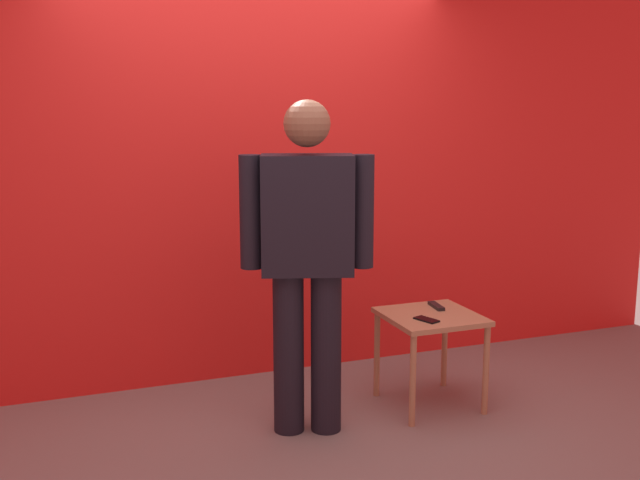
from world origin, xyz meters
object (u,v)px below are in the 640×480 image
(side_table, at_px, (431,328))
(cell_phone, at_px, (426,320))
(tv_remote, at_px, (436,306))
(standing_person, at_px, (307,251))

(side_table, distance_m, cell_phone, 0.16)
(side_table, bearing_deg, tv_remote, 49.59)
(standing_person, height_order, side_table, standing_person)
(standing_person, xyz_separation_m, tv_remote, (0.90, 0.19, -0.44))
(standing_person, distance_m, tv_remote, 1.02)
(standing_person, distance_m, side_table, 0.96)
(side_table, bearing_deg, standing_person, -174.66)
(side_table, relative_size, cell_phone, 3.90)
(side_table, bearing_deg, cell_phone, -129.71)
(tv_remote, bearing_deg, cell_phone, -123.10)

